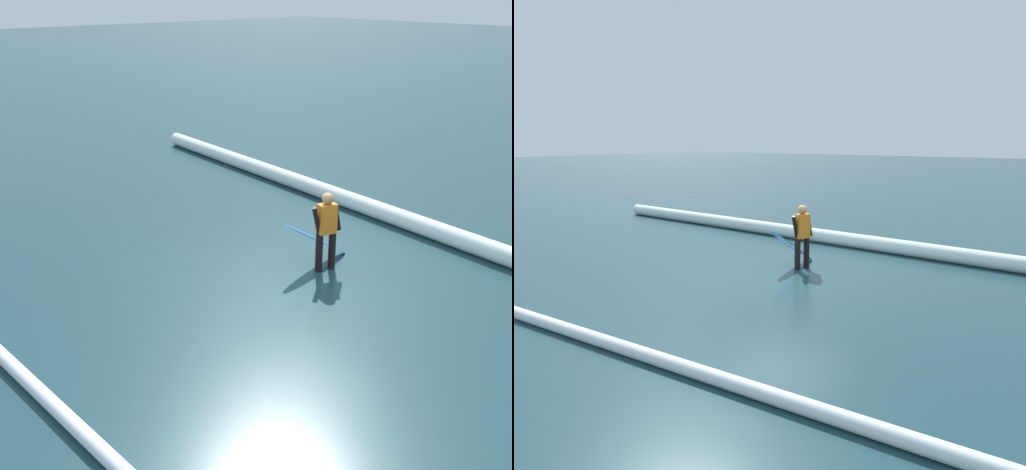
{
  "view_description": "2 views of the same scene",
  "coord_description": "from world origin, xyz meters",
  "views": [
    {
      "loc": [
        -7.62,
        7.8,
        5.05
      ],
      "look_at": [
        0.5,
        0.77,
        0.86
      ],
      "focal_mm": 45.05,
      "sensor_mm": 36.0,
      "label": 1
    },
    {
      "loc": [
        -6.76,
        9.87,
        3.08
      ],
      "look_at": [
        -0.24,
        1.03,
        1.06
      ],
      "focal_mm": 37.39,
      "sensor_mm": 36.0,
      "label": 2
    }
  ],
  "objects": [
    {
      "name": "ground_plane",
      "position": [
        0.0,
        0.0,
        0.0
      ],
      "size": [
        151.89,
        151.89,
        0.0
      ],
      "primitive_type": "plane",
      "color": "#1B3C42"
    },
    {
      "name": "surfer",
      "position": [
        -0.06,
        -0.49,
        0.86
      ],
      "size": [
        0.29,
        0.65,
        1.53
      ],
      "rotation": [
        0.0,
        0.0,
        4.42
      ],
      "color": "black",
      "rests_on": "ground_plane"
    },
    {
      "name": "surfboard",
      "position": [
        0.3,
        -0.6,
        0.48
      ],
      "size": [
        0.41,
        1.63,
        1.01
      ],
      "color": "#268CE5",
      "rests_on": "ground_plane"
    },
    {
      "name": "wave_crest_foreground",
      "position": [
        0.3,
        -3.45,
        0.2
      ],
      "size": [
        20.07,
        1.85,
        0.4
      ],
      "primitive_type": "cylinder",
      "rotation": [
        0.0,
        1.57,
        -0.07
      ],
      "color": "white",
      "rests_on": "ground_plane"
    },
    {
      "name": "wave_crest_midground",
      "position": [
        1.94,
        5.4,
        0.1
      ],
      "size": [
        20.44,
        0.97,
        0.2
      ],
      "primitive_type": "cylinder",
      "rotation": [
        0.0,
        1.57,
        0.04
      ],
      "color": "white",
      "rests_on": "ground_plane"
    }
  ]
}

